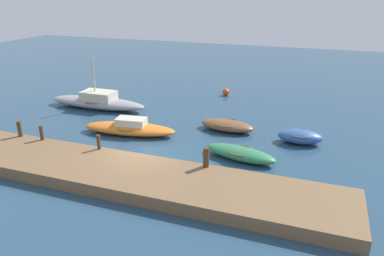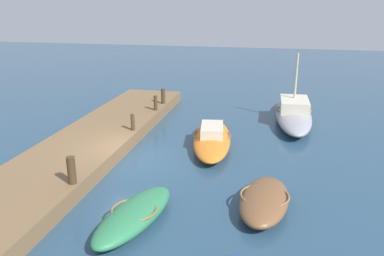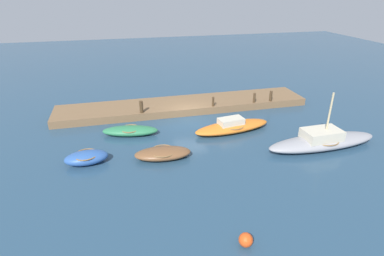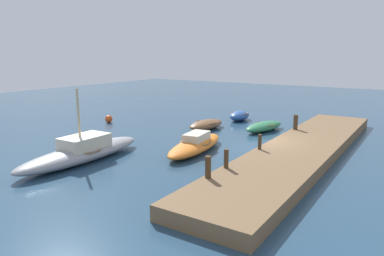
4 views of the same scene
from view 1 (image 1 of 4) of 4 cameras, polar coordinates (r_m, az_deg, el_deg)
name	(u,v)px [view 1 (image 1 of 4)]	position (r m, az deg, el deg)	size (l,w,h in m)	color
ground_plane	(142,160)	(19.34, -7.73, -4.98)	(84.00, 84.00, 0.00)	navy
dock_platform	(120,174)	(17.51, -11.09, -7.02)	(21.00, 3.58, 0.60)	brown
rowboat_brown	(227,125)	(23.05, 5.47, 0.41)	(3.53, 1.78, 0.66)	brown
dinghy_blue	(300,136)	(21.98, 16.45, -1.27)	(2.58, 1.51, 0.78)	#2D569E
motorboat_orange	(130,128)	(22.71, -9.66, 0.01)	(5.94, 2.46, 1.03)	orange
sailboat_grey	(97,102)	(28.10, -14.48, 4.01)	(7.69, 2.07, 3.73)	#939399
rowboat_green	(240,153)	(19.32, 7.52, -3.93)	(4.05, 2.06, 0.64)	#2D7A4C
mooring_post_west	(20,129)	(22.60, -25.21, -0.12)	(0.24, 0.24, 0.88)	#47331E
mooring_post_mid_west	(42,133)	(21.60, -22.34, -0.69)	(0.20, 0.20, 0.81)	#47331E
mooring_post_mid_east	(99,142)	(19.45, -14.31, -2.13)	(0.18, 0.18, 0.78)	#47331E
mooring_post_east	(206,157)	(17.02, 2.20, -4.57)	(0.28, 0.28, 0.95)	#47331E
marker_buoy	(226,92)	(30.69, 5.29, 5.59)	(0.59, 0.59, 0.59)	#E54C19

